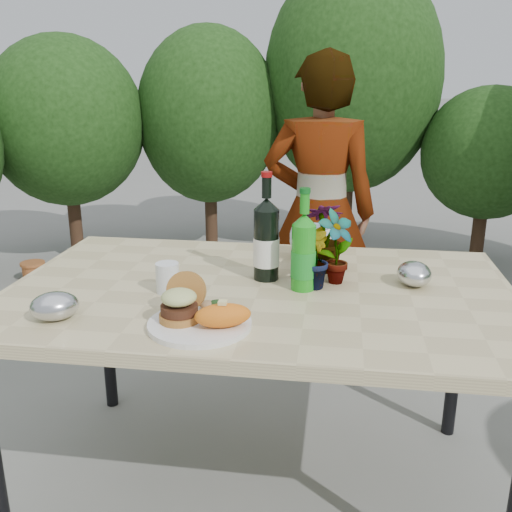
# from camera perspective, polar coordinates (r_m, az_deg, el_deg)

# --- Properties ---
(ground) EXTENTS (80.00, 80.00, 0.00)m
(ground) POSITION_cam_1_polar(r_m,az_deg,el_deg) (2.20, 0.33, -21.78)
(ground) COLOR slate
(ground) RESTS_ON ground
(patio_table) EXTENTS (1.60, 1.00, 0.75)m
(patio_table) POSITION_cam_1_polar(r_m,az_deg,el_deg) (1.84, 0.37, -4.83)
(patio_table) COLOR #C7B685
(patio_table) RESTS_ON ground
(shrub_hedge) EXTENTS (6.82, 5.18, 2.26)m
(shrub_hedge) POSITION_cam_1_polar(r_m,az_deg,el_deg) (3.26, 13.88, 12.43)
(shrub_hedge) COLOR #382316
(shrub_hedge) RESTS_ON ground
(dinner_plate) EXTENTS (0.28, 0.28, 0.01)m
(dinner_plate) POSITION_cam_1_polar(r_m,az_deg,el_deg) (1.55, -5.64, -6.80)
(dinner_plate) COLOR white
(dinner_plate) RESTS_ON patio_table
(burger_stack) EXTENTS (0.11, 0.16, 0.11)m
(burger_stack) POSITION_cam_1_polar(r_m,az_deg,el_deg) (1.56, -7.51, -4.59)
(burger_stack) COLOR #B7722D
(burger_stack) RESTS_ON dinner_plate
(sweet_potato) EXTENTS (0.17, 0.12, 0.06)m
(sweet_potato) POSITION_cam_1_polar(r_m,az_deg,el_deg) (1.50, -3.33, -5.95)
(sweet_potato) COLOR orange
(sweet_potato) RESTS_ON dinner_plate
(grilled_veg) EXTENTS (0.08, 0.05, 0.03)m
(grilled_veg) POSITION_cam_1_polar(r_m,az_deg,el_deg) (1.62, -4.28, -4.86)
(grilled_veg) COLOR olive
(grilled_veg) RESTS_ON dinner_plate
(wine_bottle) EXTENTS (0.09, 0.09, 0.36)m
(wine_bottle) POSITION_cam_1_polar(r_m,az_deg,el_deg) (1.86, 1.04, 1.54)
(wine_bottle) COLOR black
(wine_bottle) RESTS_ON patio_table
(sparkling_water) EXTENTS (0.08, 0.08, 0.32)m
(sparkling_water) POSITION_cam_1_polar(r_m,az_deg,el_deg) (1.78, 4.77, 0.28)
(sparkling_water) COLOR #1C911A
(sparkling_water) RESTS_ON patio_table
(plastic_cup) EXTENTS (0.07, 0.07, 0.09)m
(plastic_cup) POSITION_cam_1_polar(r_m,az_deg,el_deg) (1.79, -8.84, -2.17)
(plastic_cup) COLOR white
(plastic_cup) RESTS_ON patio_table
(seedling_left) EXTENTS (0.15, 0.15, 0.24)m
(seedling_left) POSITION_cam_1_polar(r_m,az_deg,el_deg) (1.84, 8.00, 0.86)
(seedling_left) COLOR #266221
(seedling_left) RESTS_ON patio_table
(seedling_mid) EXTENTS (0.13, 0.14, 0.19)m
(seedling_mid) POSITION_cam_1_polar(r_m,az_deg,el_deg) (1.80, 5.73, -0.22)
(seedling_mid) COLOR #26551D
(seedling_mid) RESTS_ON patio_table
(seedling_right) EXTENTS (0.17, 0.17, 0.24)m
(seedling_right) POSITION_cam_1_polar(r_m,az_deg,el_deg) (1.96, 6.79, 1.93)
(seedling_right) COLOR #245B1F
(seedling_right) RESTS_ON patio_table
(blue_bowl) EXTENTS (0.20, 0.20, 0.12)m
(blue_bowl) POSITION_cam_1_polar(r_m,az_deg,el_deg) (2.09, 5.50, 1.30)
(blue_bowl) COLOR silver
(blue_bowl) RESTS_ON patio_table
(foil_packet_left) EXTENTS (0.17, 0.16, 0.08)m
(foil_packet_left) POSITION_cam_1_polar(r_m,az_deg,el_deg) (1.67, -19.50, -4.74)
(foil_packet_left) COLOR #B4B6BC
(foil_packet_left) RESTS_ON patio_table
(foil_packet_right) EXTENTS (0.12, 0.14, 0.08)m
(foil_packet_right) POSITION_cam_1_polar(r_m,az_deg,el_deg) (1.89, 15.53, -1.72)
(foil_packet_right) COLOR silver
(foil_packet_right) RESTS_ON patio_table
(person) EXTENTS (0.55, 0.37, 1.51)m
(person) POSITION_cam_1_polar(r_m,az_deg,el_deg) (2.81, 6.34, 4.33)
(person) COLOR #A87354
(person) RESTS_ON ground
(terracotta_pot) EXTENTS (0.17, 0.17, 0.14)m
(terracotta_pot) POSITION_cam_1_polar(r_m,az_deg,el_deg) (4.36, -21.37, -1.43)
(terracotta_pot) COLOR #A95B2B
(terracotta_pot) RESTS_ON ground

